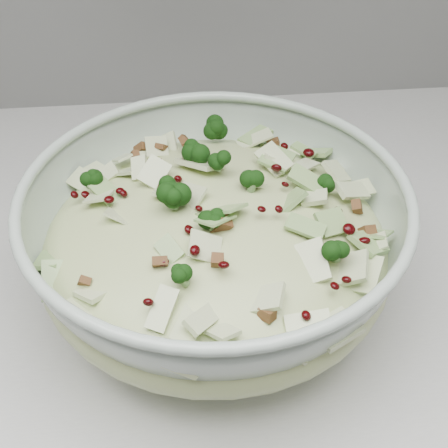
% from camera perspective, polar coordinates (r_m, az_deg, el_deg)
% --- Properties ---
extents(counter, '(3.60, 0.60, 0.90)m').
position_cam_1_polar(counter, '(1.03, 8.92, -19.02)').
color(counter, beige).
rests_on(counter, floor).
extents(mixing_bowl, '(0.39, 0.39, 0.13)m').
position_cam_1_polar(mixing_bowl, '(0.53, -0.79, -2.00)').
color(mixing_bowl, '#AABCAD').
rests_on(mixing_bowl, counter).
extents(salad, '(0.42, 0.42, 0.13)m').
position_cam_1_polar(salad, '(0.52, -0.81, -0.31)').
color(salad, '#C2CC8C').
rests_on(salad, mixing_bowl).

